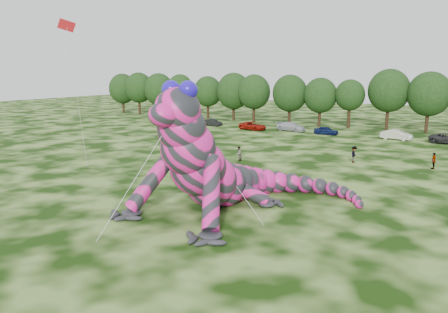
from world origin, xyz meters
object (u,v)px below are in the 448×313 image
Objects in this scene: tree_7 at (290,100)px; car_4 at (326,131)px; tree_0 at (123,93)px; tree_4 at (208,97)px; tree_9 at (349,104)px; spectator_3 at (434,161)px; car_0 at (174,119)px; tree_3 at (180,96)px; car_3 at (291,127)px; spectator_4 at (167,130)px; tree_10 at (388,100)px; tree_1 at (139,94)px; spectator_1 at (239,154)px; car_1 at (212,122)px; tree_11 at (428,102)px; flying_kite at (68,37)px; car_2 at (253,126)px; spectator_0 at (204,151)px; spectator_2 at (354,154)px; tree_5 at (234,97)px; tree_8 at (320,102)px; inflatable_gecko at (222,143)px; tree_6 at (254,99)px; car_5 at (396,135)px; tree_2 at (159,94)px.

tree_7 is 14.44m from car_4.
tree_4 is (24.92, -0.52, -0.23)m from tree_0.
tree_9 is 33.52m from spectator_3.
car_0 is 2.42× the size of spectator_3.
car_3 is (29.22, -8.34, -3.97)m from tree_3.
tree_10 is at bearing 140.29° from spectator_4.
tree_1 is 55.76m from tree_10.
tree_0 is at bearing 176.87° from tree_7.
tree_1 is 5.80× the size of spectator_1.
tree_11 is at bearing -65.62° from car_1.
car_1 is 21.96m from car_4.
car_3 is 3.07× the size of spectator_1.
car_4 is (11.60, 40.76, -12.46)m from flying_kite.
tree_4 reaches higher than spectator_3.
tree_3 reaches higher than car_3.
car_2 is at bearing -101.06° from car_0.
spectator_2 is at bearing 1.15° from spectator_0.
tree_0 is at bearing 178.54° from tree_5.
tree_8 is 5.27× the size of spectator_0.
car_2 is (35.58, -11.37, -4.20)m from tree_1.
inflatable_gecko reaches higher than spectator_1.
tree_7 is 2.44× the size of car_4.
inflatable_gecko reaches higher than tree_9.
car_4 is at bearing -25.38° from tree_5.
car_3 is (5.00, 42.08, -12.37)m from flying_kite.
spectator_3 is (12.88, 21.79, -3.90)m from inflatable_gecko.
tree_0 is at bearing 178.05° from tree_9.
tree_7 is at bearing 88.38° from flying_kite.
spectator_4 is at bearing 76.98° from spectator_2.
tree_0 is 68.35m from tree_11.
spectator_4 is at bearing -42.43° from tree_1.
tree_5 is 0.97× the size of tree_11.
tree_7 is (19.56, -1.91, 0.21)m from tree_4.
tree_6 reaches higher than spectator_4.
tree_1 reaches higher than car_0.
tree_0 is 64.63m from spectator_1.
tree_9 reaches higher than car_0.
tree_10 is 6.21× the size of spectator_1.
tree_3 reaches higher than car_1.
flying_kite is 3.55× the size of car_0.
tree_1 is 12.68m from tree_3.
tree_6 is at bearing -123.78° from spectator_3.
tree_11 is (9.17, 51.65, 0.26)m from inflatable_gecko.
tree_10 reaches higher than spectator_2.
tree_7 reaches higher than car_3.
spectator_1 is (-6.71, 15.14, -3.93)m from inflatable_gecko.
tree_8 is 29.41m from spectator_4.
tree_6 is (5.57, -1.75, -0.15)m from tree_5.
tree_9 is (55.62, -1.89, -0.42)m from tree_0.
tree_2 is at bearing 85.72° from car_5.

